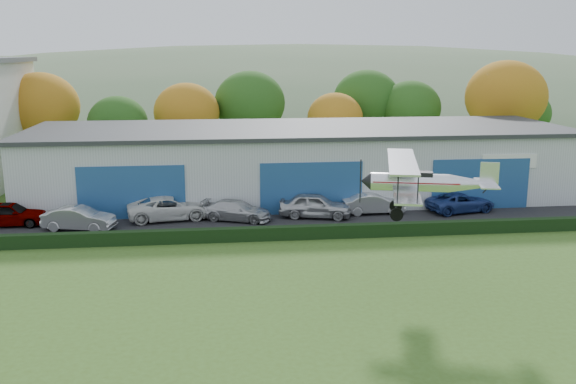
{
  "coord_description": "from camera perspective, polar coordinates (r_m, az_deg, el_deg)",
  "views": [
    {
      "loc": [
        -1.43,
        -19.78,
        10.97
      ],
      "look_at": [
        2.1,
        10.82,
        4.09
      ],
      "focal_mm": 39.62,
      "sensor_mm": 36.0,
      "label": 1
    }
  ],
  "objects": [
    {
      "name": "hedge",
      "position": [
        37.76,
        0.41,
        -3.67
      ],
      "size": [
        46.0,
        0.6,
        0.8
      ],
      "primitive_type": "cube",
      "color": "black",
      "rests_on": "ground"
    },
    {
      "name": "car_5",
      "position": [
        43.82,
        7.65,
        -1.03
      ],
      "size": [
        4.27,
        1.62,
        1.39
      ],
      "primitive_type": "imported",
      "rotation": [
        0.0,
        0.0,
        1.61
      ],
      "color": "silver",
      "rests_on": "apron"
    },
    {
      "name": "car_3",
      "position": [
        41.83,
        -4.61,
        -1.65
      ],
      "size": [
        4.93,
        3.35,
        1.33
      ],
      "primitive_type": "imported",
      "rotation": [
        0.0,
        0.0,
        1.21
      ],
      "color": "silver",
      "rests_on": "apron"
    },
    {
      "name": "car_4",
      "position": [
        42.42,
        2.48,
        -1.2
      ],
      "size": [
        5.14,
        3.03,
        1.64
      ],
      "primitive_type": "imported",
      "rotation": [
        0.0,
        0.0,
        1.33
      ],
      "color": "silver",
      "rests_on": "apron"
    },
    {
      "name": "apron",
      "position": [
        42.46,
        -0.38,
        -2.36
      ],
      "size": [
        48.0,
        9.0,
        0.05
      ],
      "primitive_type": "cube",
      "color": "black",
      "rests_on": "ground"
    },
    {
      "name": "hangar",
      "position": [
        48.9,
        1.06,
        2.79
      ],
      "size": [
        40.6,
        12.6,
        5.3
      ],
      "color": "#B2B7BC",
      "rests_on": "ground"
    },
    {
      "name": "ground",
      "position": [
        22.66,
        -2.23,
        -16.37
      ],
      "size": [
        300.0,
        300.0,
        0.0
      ],
      "primitive_type": "plane",
      "color": "#3B581C",
      "rests_on": "ground"
    },
    {
      "name": "distant_hills",
      "position": [
        161.6,
        -7.59,
        3.92
      ],
      "size": [
        430.0,
        196.0,
        56.0
      ],
      "color": "#4C6642",
      "rests_on": "ground"
    },
    {
      "name": "car_6",
      "position": [
        45.51,
        15.23,
        -0.89
      ],
      "size": [
        5.15,
        3.2,
        1.33
      ],
      "primitive_type": "imported",
      "rotation": [
        0.0,
        0.0,
        1.79
      ],
      "color": "navy",
      "rests_on": "apron"
    },
    {
      "name": "tree_belt",
      "position": [
        60.69,
        -4.45,
        7.47
      ],
      "size": [
        75.7,
        13.22,
        10.12
      ],
      "color": "#3D2614",
      "rests_on": "ground"
    },
    {
      "name": "car_0",
      "position": [
        44.12,
        -23.75,
        -1.8
      ],
      "size": [
        4.57,
        1.86,
        1.55
      ],
      "primitive_type": "imported",
      "rotation": [
        0.0,
        0.0,
        1.56
      ],
      "color": "gray",
      "rests_on": "apron"
    },
    {
      "name": "car_1",
      "position": [
        41.56,
        -18.25,
        -2.26
      ],
      "size": [
        4.68,
        2.53,
        1.46
      ],
      "primitive_type": "imported",
      "rotation": [
        0.0,
        0.0,
        1.34
      ],
      "color": "silver",
      "rests_on": "apron"
    },
    {
      "name": "car_2",
      "position": [
        42.63,
        -10.55,
        -1.42
      ],
      "size": [
        5.83,
        3.36,
        1.53
      ],
      "primitive_type": "imported",
      "rotation": [
        0.0,
        0.0,
        1.73
      ],
      "color": "silver",
      "rests_on": "apron"
    },
    {
      "name": "biplane",
      "position": [
        29.3,
        11.9,
        1.0
      ],
      "size": [
        6.2,
        7.04,
        2.63
      ],
      "rotation": [
        0.0,
        0.0,
        -0.26
      ],
      "color": "silver"
    }
  ]
}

